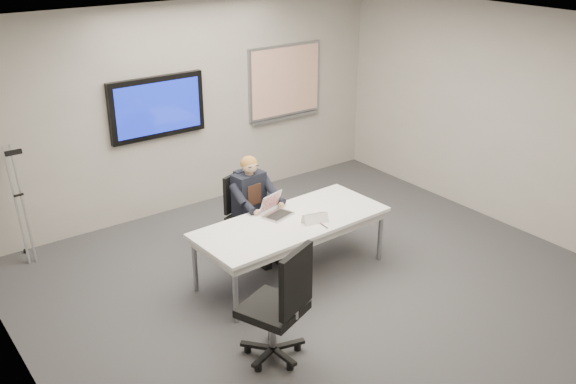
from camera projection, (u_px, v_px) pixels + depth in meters
floor at (331, 295)px, 6.92m from camera, size 6.00×6.00×0.02m
ceiling at (339, 31)px, 5.81m from camera, size 6.00×6.00×0.02m
wall_back at (190, 108)px, 8.59m from camera, size 6.00×0.02×2.80m
wall_left at (24, 263)px, 4.74m from camera, size 0.02×6.00×2.80m
wall_right at (519, 122)px, 8.00m from camera, size 0.02×6.00×2.80m
conference_table at (292, 227)px, 7.09m from camera, size 2.24×1.01×0.68m
tv_display at (157, 107)px, 8.24m from camera, size 1.30×0.09×0.80m
whiteboard at (285, 82)px, 9.36m from camera, size 1.25×0.08×1.10m
office_chair_far at (246, 226)px, 7.78m from camera, size 0.59×0.59×0.95m
office_chair_near at (277, 324)px, 5.79m from camera, size 0.73×0.73×1.17m
seated_person at (257, 218)px, 7.55m from camera, size 0.40×0.68×1.22m
crutch at (19, 203)px, 7.39m from camera, size 0.29×0.71×1.49m
laptop at (275, 210)px, 7.18m from camera, size 0.37×0.38×0.23m
name_tent at (315, 218)px, 6.99m from camera, size 0.29×0.14×0.11m
pen at (324, 226)px, 6.92m from camera, size 0.02×0.14×0.01m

